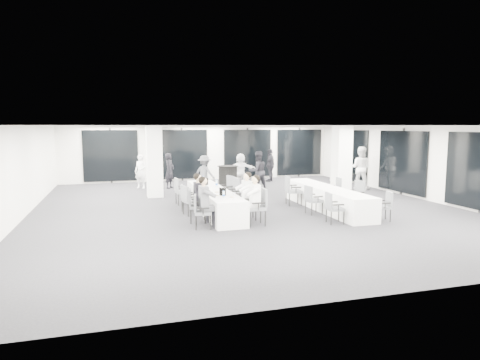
% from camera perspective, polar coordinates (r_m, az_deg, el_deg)
% --- Properties ---
extents(room, '(14.04, 16.04, 2.84)m').
position_cam_1_polar(room, '(15.87, 2.69, 2.13)').
color(room, black).
rests_on(room, ground).
extents(column_left, '(0.60, 0.60, 2.80)m').
position_cam_1_polar(column_left, '(17.16, -11.35, 2.42)').
color(column_left, white).
rests_on(column_left, floor).
extents(column_right, '(0.60, 0.60, 2.80)m').
position_cam_1_polar(column_right, '(17.12, 13.38, 2.35)').
color(column_right, white).
rests_on(column_right, floor).
extents(banquet_table_main, '(0.90, 5.00, 0.75)m').
position_cam_1_polar(banquet_table_main, '(13.91, -3.56, -2.80)').
color(banquet_table_main, white).
rests_on(banquet_table_main, floor).
extents(banquet_table_side, '(0.90, 5.00, 0.75)m').
position_cam_1_polar(banquet_table_side, '(14.70, 11.40, -2.39)').
color(banquet_table_side, white).
rests_on(banquet_table_side, floor).
extents(cocktail_table, '(0.86, 0.86, 1.19)m').
position_cam_1_polar(cocktail_table, '(17.38, -1.62, -0.03)').
color(cocktail_table, black).
rests_on(cocktail_table, floor).
extents(chair_main_left_near, '(0.55, 0.59, 0.93)m').
position_cam_1_polar(chair_main_left_near, '(11.73, -5.34, -3.92)').
color(chair_main_left_near, '#4F5156').
rests_on(chair_main_left_near, floor).
extents(chair_main_left_second, '(0.56, 0.60, 0.98)m').
position_cam_1_polar(chair_main_left_second, '(12.50, -6.05, -3.12)').
color(chair_main_left_second, '#4F5156').
rests_on(chair_main_left_second, floor).
extents(chair_main_left_mid, '(0.57, 0.59, 0.93)m').
position_cam_1_polar(chair_main_left_mid, '(13.53, -6.81, -2.45)').
color(chair_main_left_mid, '#4F5156').
rests_on(chair_main_left_mid, floor).
extents(chair_main_left_fourth, '(0.52, 0.55, 0.86)m').
position_cam_1_polar(chair_main_left_fourth, '(14.28, -7.28, -2.11)').
color(chair_main_left_fourth, '#4F5156').
rests_on(chair_main_left_fourth, floor).
extents(chair_main_left_far, '(0.51, 0.57, 0.95)m').
position_cam_1_polar(chair_main_left_far, '(15.37, -7.97, -1.26)').
color(chair_main_left_far, '#4F5156').
rests_on(chair_main_left_far, floor).
extents(chair_main_right_near, '(0.54, 0.60, 1.04)m').
position_cam_1_polar(chair_main_right_near, '(12.09, 2.52, -3.26)').
color(chair_main_right_near, '#4F5156').
rests_on(chair_main_right_near, floor).
extents(chair_main_right_second, '(0.57, 0.61, 1.01)m').
position_cam_1_polar(chair_main_right_second, '(12.82, 1.40, -2.74)').
color(chair_main_right_second, '#4F5156').
rests_on(chair_main_right_second, floor).
extents(chair_main_right_mid, '(0.54, 0.60, 1.01)m').
position_cam_1_polar(chair_main_right_mid, '(13.81, 0.09, -2.01)').
color(chair_main_right_mid, '#4F5156').
rests_on(chair_main_right_mid, floor).
extents(chair_main_right_fourth, '(0.55, 0.60, 1.02)m').
position_cam_1_polar(chair_main_right_fourth, '(14.80, -1.03, -1.38)').
color(chair_main_right_fourth, '#4F5156').
rests_on(chair_main_right_fourth, floor).
extents(chair_main_right_far, '(0.60, 0.63, 1.00)m').
position_cam_1_polar(chair_main_right_far, '(15.51, -1.76, -1.03)').
color(chair_main_right_far, '#4F5156').
rests_on(chair_main_right_far, floor).
extents(chair_side_left_near, '(0.50, 0.55, 0.90)m').
position_cam_1_polar(chair_side_left_near, '(12.56, 12.25, -3.40)').
color(chair_side_left_near, '#4F5156').
rests_on(chair_side_left_near, floor).
extents(chair_side_left_mid, '(0.50, 0.54, 0.91)m').
position_cam_1_polar(chair_side_left_mid, '(13.75, 9.57, -2.39)').
color(chair_side_left_mid, '#4F5156').
rests_on(chair_side_left_mid, floor).
extents(chair_side_left_far, '(0.58, 0.63, 1.03)m').
position_cam_1_polar(chair_side_left_far, '(15.21, 6.87, -1.16)').
color(chair_side_left_far, '#4F5156').
rests_on(chair_side_left_far, floor).
extents(chair_side_right_near, '(0.53, 0.56, 0.88)m').
position_cam_1_polar(chair_side_right_near, '(13.33, 18.74, -3.06)').
color(chair_side_right_near, '#4F5156').
rests_on(chair_side_right_near, floor).
extents(chair_side_right_mid, '(0.58, 0.62, 1.00)m').
position_cam_1_polar(chair_side_right_mid, '(14.64, 15.26, -1.78)').
color(chair_side_right_mid, '#4F5156').
rests_on(chair_side_right_mid, floor).
extents(chair_side_right_far, '(0.54, 0.58, 0.94)m').
position_cam_1_polar(chair_side_right_far, '(15.87, 12.55, -1.14)').
color(chair_side_right_far, '#4F5156').
rests_on(chair_side_right_far, floor).
extents(seated_guest_a, '(0.50, 0.38, 1.44)m').
position_cam_1_polar(seated_guest_a, '(11.69, -4.56, -2.54)').
color(seated_guest_a, '#55575D').
rests_on(seated_guest_a, floor).
extents(seated_guest_b, '(0.50, 0.38, 1.44)m').
position_cam_1_polar(seated_guest_b, '(12.48, -5.30, -1.94)').
color(seated_guest_b, black).
rests_on(seated_guest_b, floor).
extents(seated_guest_c, '(0.50, 0.38, 1.44)m').
position_cam_1_polar(seated_guest_c, '(12.00, 1.73, -2.27)').
color(seated_guest_c, white).
rests_on(seated_guest_c, floor).
extents(seated_guest_d, '(0.50, 0.38, 1.44)m').
position_cam_1_polar(seated_guest_d, '(12.74, 0.65, -1.72)').
color(seated_guest_d, white).
rests_on(seated_guest_d, floor).
extents(standing_guest_a, '(0.80, 0.84, 1.81)m').
position_cam_1_polar(standing_guest_a, '(19.43, -9.37, 1.54)').
color(standing_guest_a, black).
rests_on(standing_guest_a, floor).
extents(standing_guest_b, '(1.03, 0.73, 1.96)m').
position_cam_1_polar(standing_guest_b, '(18.30, 2.37, 1.53)').
color(standing_guest_b, black).
rests_on(standing_guest_b, floor).
extents(standing_guest_c, '(1.22, 1.20, 1.75)m').
position_cam_1_polar(standing_guest_c, '(18.39, -4.75, 1.21)').
color(standing_guest_c, '#55575D').
rests_on(standing_guest_c, floor).
extents(standing_guest_d, '(1.18, 1.24, 1.87)m').
position_cam_1_polar(standing_guest_d, '(21.66, 4.06, 2.27)').
color(standing_guest_d, black).
rests_on(standing_guest_d, floor).
extents(standing_guest_e, '(0.88, 1.15, 2.12)m').
position_cam_1_polar(standing_guest_e, '(21.35, 12.86, 2.38)').
color(standing_guest_e, white).
rests_on(standing_guest_e, floor).
extents(standing_guest_f, '(1.67, 1.20, 1.70)m').
position_cam_1_polar(standing_guest_f, '(20.42, 0.09, 1.76)').
color(standing_guest_f, white).
rests_on(standing_guest_f, floor).
extents(standing_guest_g, '(0.80, 0.75, 1.72)m').
position_cam_1_polar(standing_guest_g, '(19.73, -13.11, 1.41)').
color(standing_guest_g, white).
rests_on(standing_guest_g, floor).
extents(standing_guest_h, '(1.19, 1.14, 2.14)m').
position_cam_1_polar(standing_guest_h, '(19.76, 15.76, 1.94)').
color(standing_guest_h, white).
rests_on(standing_guest_h, floor).
extents(ice_bucket_near, '(0.21, 0.21, 0.24)m').
position_cam_1_polar(ice_bucket_near, '(12.67, -2.33, -1.52)').
color(ice_bucket_near, black).
rests_on(ice_bucket_near, banquet_table_main).
extents(ice_bucket_far, '(0.21, 0.21, 0.23)m').
position_cam_1_polar(ice_bucket_far, '(15.00, -4.66, -0.18)').
color(ice_bucket_far, black).
rests_on(ice_bucket_far, banquet_table_main).
extents(water_bottle_a, '(0.07, 0.07, 0.21)m').
position_cam_1_polar(water_bottle_a, '(12.16, -2.19, -1.96)').
color(water_bottle_a, silver).
rests_on(water_bottle_a, banquet_table_main).
extents(water_bottle_b, '(0.08, 0.08, 0.24)m').
position_cam_1_polar(water_bottle_b, '(14.38, -3.15, -0.47)').
color(water_bottle_b, silver).
rests_on(water_bottle_b, banquet_table_main).
extents(water_bottle_c, '(0.07, 0.07, 0.22)m').
position_cam_1_polar(water_bottle_c, '(15.73, -4.95, 0.13)').
color(water_bottle_c, silver).
rests_on(water_bottle_c, banquet_table_main).
extents(plate_a, '(0.19, 0.19, 0.03)m').
position_cam_1_polar(plate_a, '(12.60, -3.14, -2.06)').
color(plate_a, white).
rests_on(plate_a, banquet_table_main).
extents(plate_b, '(0.18, 0.18, 0.03)m').
position_cam_1_polar(plate_b, '(12.28, -1.02, -2.30)').
color(plate_b, white).
rests_on(plate_b, banquet_table_main).
extents(plate_c, '(0.20, 0.20, 0.03)m').
position_cam_1_polar(plate_c, '(13.22, -3.10, -1.63)').
color(plate_c, white).
rests_on(plate_c, banquet_table_main).
extents(wine_glass, '(0.07, 0.07, 0.20)m').
position_cam_1_polar(wine_glass, '(12.00, -0.86, -1.88)').
color(wine_glass, silver).
rests_on(wine_glass, banquet_table_main).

